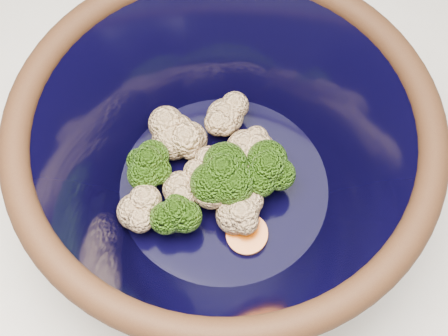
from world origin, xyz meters
TOP-DOWN VIEW (x-y plane):
  - counter at (0.00, 0.00)m, footprint 1.20×1.20m
  - mixing_bowl at (-0.12, -0.07)m, footprint 0.38×0.38m
  - vegetable_pile at (-0.12, -0.07)m, footprint 0.13×0.14m

SIDE VIEW (x-z plane):
  - counter at x=0.00m, z-range 0.00..0.90m
  - vegetable_pile at x=-0.12m, z-range 0.92..0.98m
  - mixing_bowl at x=-0.12m, z-range 0.91..1.04m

